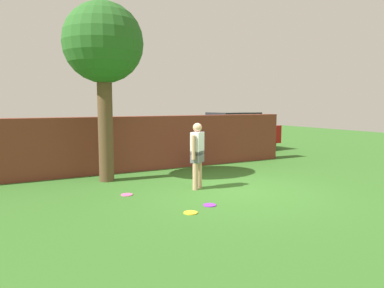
{
  "coord_description": "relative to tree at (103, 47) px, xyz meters",
  "views": [
    {
      "loc": [
        -4.9,
        -6.96,
        2.06
      ],
      "look_at": [
        -0.35,
        1.45,
        1.0
      ],
      "focal_mm": 33.31,
      "sensor_mm": 36.0,
      "label": 1
    }
  ],
  "objects": [
    {
      "name": "car",
      "position": [
        6.62,
        3.52,
        -2.7
      ],
      "size": [
        4.29,
        2.11,
        1.72
      ],
      "rotation": [
        0.0,
        0.0,
        3.2
      ],
      "color": "#A51111",
      "rests_on": "ground"
    },
    {
      "name": "brick_wall",
      "position": [
        0.92,
        1.12,
        -2.71
      ],
      "size": [
        11.65,
        0.5,
        1.7
      ],
      "primitive_type": "cube",
      "color": "brown",
      "rests_on": "ground"
    },
    {
      "name": "frisbee_pink",
      "position": [
        -0.01,
        -1.73,
        -3.55
      ],
      "size": [
        0.27,
        0.27,
        0.02
      ],
      "primitive_type": "cylinder",
      "color": "pink",
      "rests_on": "ground"
    },
    {
      "name": "ground_plane",
      "position": [
        2.42,
        -2.49,
        -3.56
      ],
      "size": [
        40.0,
        40.0,
        0.0
      ],
      "primitive_type": "plane",
      "color": "#336623"
    },
    {
      "name": "frisbee_purple",
      "position": [
        1.22,
        -3.36,
        -3.55
      ],
      "size": [
        0.27,
        0.27,
        0.02
      ],
      "primitive_type": "cylinder",
      "color": "purple",
      "rests_on": "ground"
    },
    {
      "name": "person",
      "position": [
        1.71,
        -1.96,
        -2.66
      ],
      "size": [
        0.45,
        0.39,
        1.62
      ],
      "rotation": [
        0.0,
        0.0,
        -2.5
      ],
      "color": "tan",
      "rests_on": "ground"
    },
    {
      "name": "tree",
      "position": [
        0.0,
        0.0,
        0.0
      ],
      "size": [
        2.09,
        2.09,
        4.71
      ],
      "color": "brown",
      "rests_on": "ground"
    },
    {
      "name": "frisbee_yellow",
      "position": [
        0.63,
        -3.63,
        -3.55
      ],
      "size": [
        0.27,
        0.27,
        0.02
      ],
      "primitive_type": "cylinder",
      "color": "yellow",
      "rests_on": "ground"
    }
  ]
}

